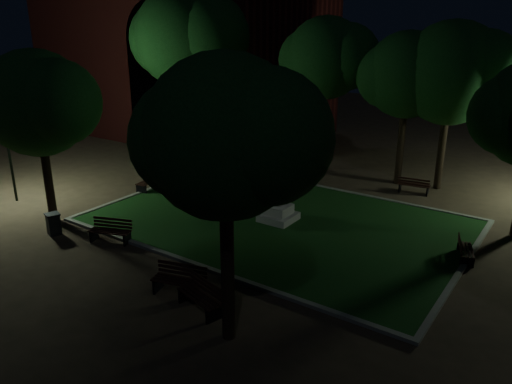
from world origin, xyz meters
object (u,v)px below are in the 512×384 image
bench_west_near (111,231)px  trash_bin (53,224)px  bench_near_right (202,297)px  bicycle (147,161)px  bench_left_side (151,181)px  bench_far_side (414,186)px  bench_right_side (464,250)px  bench_near_left (180,281)px  monument (279,201)px

bench_west_near → trash_bin: (-2.44, -0.87, 0.03)m
bench_near_right → bench_west_near: (-6.11, 1.71, -0.01)m
bench_near_right → bicycle: bearing=157.4°
bench_left_side → bench_far_side: size_ratio=1.16×
bench_far_side → bench_west_near: bearing=48.9°
bench_west_near → bench_right_side: 13.35m
bench_right_side → bench_left_side: bearing=75.6°
bench_west_near → bicycle: (-6.18, 7.84, 0.06)m
bicycle → trash_bin: bearing=-129.1°
bench_far_side → trash_bin: bearing=43.5°
bench_west_near → bench_near_left: bearing=-36.7°
bench_west_near → trash_bin: bench_west_near is taller
bench_near_left → bench_near_right: bearing=-31.4°
bench_near_right → trash_bin: 8.60m
bench_far_side → bicycle: bicycle is taller
monument → bicycle: monument is taller
bench_near_right → bench_right_side: bench_near_right is taller
monument → bench_right_side: 7.51m
bicycle → bench_right_side: bearing=-67.5°
bench_near_left → trash_bin: 7.39m
bench_near_right → bench_right_side: size_ratio=1.19×
bench_near_left → bench_west_near: size_ratio=1.05×
bench_left_side → bench_west_near: bearing=21.2°
bench_near_left → bench_right_side: bearing=32.3°
bench_near_right → bench_left_side: (-9.34, 7.03, 0.02)m
bench_near_right → bicycle: size_ratio=0.95×
trash_bin → bicycle: bicycle is taller
bench_left_side → bicycle: 3.88m
bench_right_side → bicycle: (-17.99, 1.60, 0.13)m
bench_near_left → bench_left_side: (-8.16, 6.70, 0.01)m
bench_far_side → bench_near_right: bearing=74.1°
monument → bicycle: bearing=166.9°
bench_west_near → bicycle: 9.99m
bench_right_side → monument: bearing=78.6°
monument → bench_far_side: (3.60, 6.98, -0.56)m
bench_west_near → bench_left_side: bench_left_side is taller
bench_near_left → bench_left_side: 10.56m
bicycle → bench_far_side: bearing=-44.6°
bench_near_left → bench_near_right: size_ratio=1.03×
bench_far_side → bicycle: size_ratio=0.86×
bench_west_near → bicycle: size_ratio=0.93×
bench_near_right → bench_west_near: bench_near_right is taller
bench_right_side → bench_far_side: size_ratio=0.93×
bench_near_right → bicycle: 15.57m
bench_near_left → bicycle: size_ratio=0.98×
bench_left_side → bench_right_side: 15.06m
bench_near_right → bench_far_side: size_ratio=1.11×
monument → bench_near_left: (0.56, -6.77, -0.51)m
bicycle → monument: bearing=-75.4°
bench_west_near → bench_far_side: bearing=36.2°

